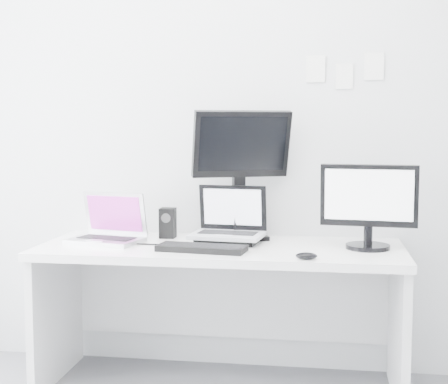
{
  "coord_description": "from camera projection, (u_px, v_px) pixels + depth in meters",
  "views": [
    {
      "loc": [
        0.51,
        -1.96,
        1.32
      ],
      "look_at": [
        0.02,
        1.23,
        1.0
      ],
      "focal_mm": 53.28,
      "sensor_mm": 36.0,
      "label": 1
    }
  ],
  "objects": [
    {
      "name": "back_wall",
      "position": [
        231.0,
        121.0,
        3.58
      ],
      "size": [
        3.6,
        0.0,
        3.6
      ],
      "primitive_type": "plane",
      "rotation": [
        1.57,
        0.0,
        0.0
      ],
      "color": "silver",
      "rests_on": "ground"
    },
    {
      "name": "desk",
      "position": [
        221.0,
        317.0,
        3.33
      ],
      "size": [
        1.8,
        0.7,
        0.73
      ],
      "primitive_type": "cube",
      "color": "white",
      "rests_on": "ground"
    },
    {
      "name": "macbook",
      "position": [
        105.0,
        217.0,
        3.36
      ],
      "size": [
        0.4,
        0.33,
        0.26
      ],
      "primitive_type": "cube",
      "rotation": [
        0.0,
        0.0,
        -0.22
      ],
      "color": "#AEAEB3",
      "rests_on": "desk"
    },
    {
      "name": "speaker",
      "position": [
        168.0,
        223.0,
        3.52
      ],
      "size": [
        0.09,
        0.09,
        0.16
      ],
      "primitive_type": "cube",
      "rotation": [
        0.0,
        0.0,
        -0.14
      ],
      "color": "black",
      "rests_on": "desk"
    },
    {
      "name": "dell_laptop",
      "position": [
        227.0,
        214.0,
        3.35
      ],
      "size": [
        0.38,
        0.31,
        0.3
      ],
      "primitive_type": "cube",
      "rotation": [
        0.0,
        0.0,
        -0.11
      ],
      "color": "#B4B7BD",
      "rests_on": "desk"
    },
    {
      "name": "rear_monitor",
      "position": [
        240.0,
        174.0,
        3.44
      ],
      "size": [
        0.54,
        0.37,
        0.69
      ],
      "primitive_type": "cube",
      "rotation": [
        0.0,
        0.0,
        0.41
      ],
      "color": "black",
      "rests_on": "desk"
    },
    {
      "name": "samsung_monitor",
      "position": [
        369.0,
        205.0,
        3.19
      ],
      "size": [
        0.48,
        0.26,
        0.42
      ],
      "primitive_type": "cube",
      "rotation": [
        0.0,
        0.0,
        -0.11
      ],
      "color": "black",
      "rests_on": "desk"
    },
    {
      "name": "keyboard",
      "position": [
        202.0,
        248.0,
        3.15
      ],
      "size": [
        0.44,
        0.2,
        0.03
      ],
      "primitive_type": "cube",
      "rotation": [
        0.0,
        0.0,
        -0.12
      ],
      "color": "black",
      "rests_on": "desk"
    },
    {
      "name": "mouse",
      "position": [
        306.0,
        256.0,
        2.95
      ],
      "size": [
        0.1,
        0.07,
        0.03
      ],
      "primitive_type": "ellipsoid",
      "rotation": [
        0.0,
        0.0,
        0.05
      ],
      "color": "black",
      "rests_on": "desk"
    },
    {
      "name": "wall_note_0",
      "position": [
        315.0,
        69.0,
        3.48
      ],
      "size": [
        0.1,
        0.0,
        0.14
      ],
      "primitive_type": "cube",
      "color": "white",
      "rests_on": "back_wall"
    },
    {
      "name": "wall_note_1",
      "position": [
        344.0,
        76.0,
        3.46
      ],
      "size": [
        0.09,
        0.0,
        0.13
      ],
      "primitive_type": "cube",
      "color": "white",
      "rests_on": "back_wall"
    },
    {
      "name": "wall_note_2",
      "position": [
        374.0,
        66.0,
        3.43
      ],
      "size": [
        0.1,
        0.0,
        0.14
      ],
      "primitive_type": "cube",
      "color": "white",
      "rests_on": "back_wall"
    }
  ]
}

